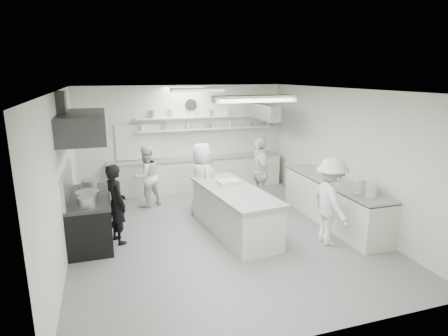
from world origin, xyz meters
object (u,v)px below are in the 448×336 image
object	(u,v)px
right_counter	(333,202)
prep_island	(235,212)
stove	(91,220)
cook_stove	(116,204)
cook_back	(146,176)
back_counter	(198,174)

from	to	relation	value
right_counter	prep_island	world-z (taller)	right_counter
stove	right_counter	bearing A→B (deg)	-6.52
right_counter	cook_stove	size ratio (longest dim) A/B	2.04
prep_island	cook_back	distance (m)	2.79
stove	prep_island	xyz separation A→B (m)	(2.89, -0.51, 0.01)
stove	right_counter	xyz separation A→B (m)	(5.25, -0.60, 0.02)
stove	cook_back	bearing A→B (deg)	53.34
right_counter	prep_island	size ratio (longest dim) A/B	1.32
back_counter	cook_stove	distance (m)	3.86
stove	right_counter	distance (m)	5.28
back_counter	right_counter	distance (m)	4.13
stove	prep_island	size ratio (longest dim) A/B	0.72
back_counter	cook_stove	world-z (taller)	cook_stove
right_counter	cook_back	distance (m)	4.60
right_counter	cook_stove	world-z (taller)	cook_stove
back_counter	prep_island	bearing A→B (deg)	-90.12
prep_island	cook_stove	xyz separation A→B (m)	(-2.38, 0.30, 0.35)
back_counter	right_counter	size ratio (longest dim) A/B	1.52
stove	back_counter	size ratio (longest dim) A/B	0.36
back_counter	cook_stove	xyz separation A→B (m)	(-2.39, -3.02, 0.35)
right_counter	prep_island	distance (m)	2.36
stove	back_counter	xyz separation A→B (m)	(2.90, 2.80, 0.01)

